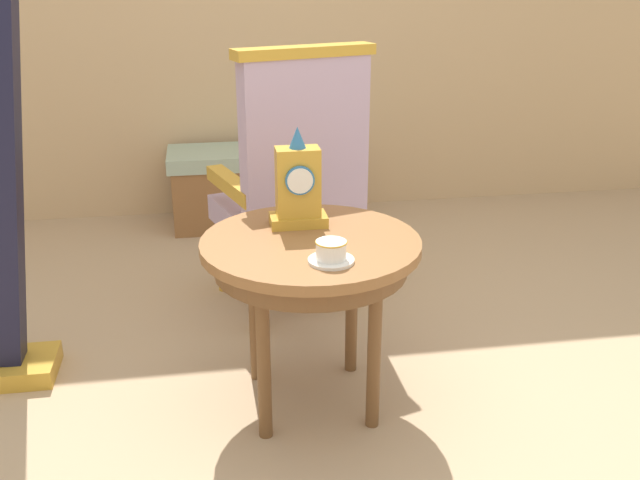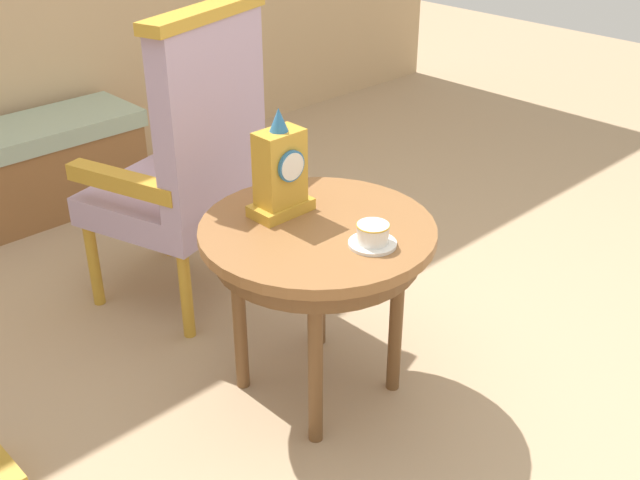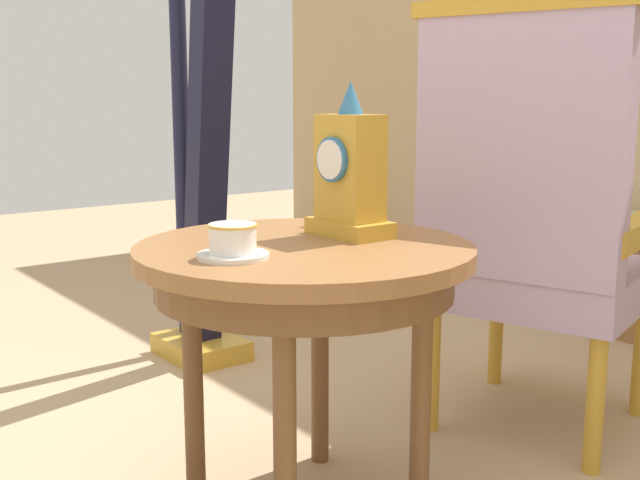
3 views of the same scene
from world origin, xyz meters
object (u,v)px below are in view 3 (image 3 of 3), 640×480
at_px(mantel_clock, 350,175).
at_px(armchair, 533,220).
at_px(teacup_left, 233,242).
at_px(harp, 200,138).
at_px(side_table, 305,278).

xyz_separation_m(mantel_clock, armchair, (0.06, 0.57, -0.15)).
bearing_deg(teacup_left, harp, 153.83).
bearing_deg(armchair, harp, -160.49).
relative_size(side_table, teacup_left, 5.13).
height_order(mantel_clock, harp, harp).
height_order(side_table, teacup_left, teacup_left).
distance_m(teacup_left, mantel_clock, 0.35).
xyz_separation_m(teacup_left, harp, (-1.07, 0.52, 0.14)).
relative_size(side_table, armchair, 0.62).
height_order(side_table, mantel_clock, mantel_clock).
relative_size(side_table, harp, 0.38).
distance_m(mantel_clock, armchair, 0.59).
height_order(armchair, harp, harp).
bearing_deg(harp, side_table, -17.74).
bearing_deg(side_table, armchair, 87.01).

